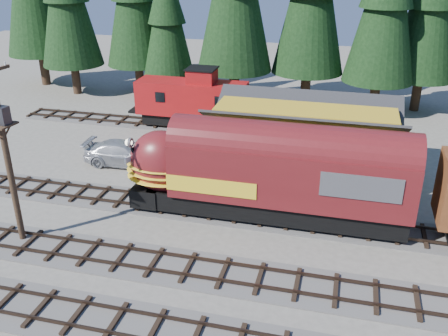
% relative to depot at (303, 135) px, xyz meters
% --- Properties ---
extents(ground, '(120.00, 120.00, 0.00)m').
position_rel_depot_xyz_m(ground, '(0.00, -10.50, -2.96)').
color(ground, '#6B665B').
rests_on(ground, ground).
extents(track_spur, '(32.00, 3.20, 0.33)m').
position_rel_depot_xyz_m(track_spur, '(-10.00, 7.50, -2.90)').
color(track_spur, '#4C4947').
rests_on(track_spur, ground).
extents(depot, '(12.80, 7.00, 5.30)m').
position_rel_depot_xyz_m(depot, '(0.00, 0.00, 0.00)').
color(depot, gold).
rests_on(depot, ground).
extents(conifer_backdrop, '(80.43, 23.90, 17.34)m').
position_rel_depot_xyz_m(conifer_backdrop, '(2.52, 14.19, 7.29)').
color(conifer_backdrop, black).
rests_on(conifer_backdrop, ground).
extents(locomotive, '(16.65, 3.31, 4.53)m').
position_rel_depot_xyz_m(locomotive, '(-1.82, -6.50, -0.33)').
color(locomotive, black).
rests_on(locomotive, ground).
extents(caboose, '(9.44, 2.74, 4.91)m').
position_rel_depot_xyz_m(caboose, '(-10.26, 7.50, -0.51)').
color(caboose, black).
rests_on(caboose, ground).
extents(utility_pole, '(1.33, 2.44, 9.96)m').
position_rel_depot_xyz_m(utility_pole, '(-13.81, -12.07, 2.73)').
color(utility_pole, black).
rests_on(utility_pole, ground).
extents(pickup_truck_a, '(5.68, 2.76, 1.56)m').
position_rel_depot_xyz_m(pickup_truck_a, '(-7.79, -0.30, -2.19)').
color(pickup_truck_a, black).
rests_on(pickup_truck_a, ground).
extents(pickup_truck_b, '(6.11, 2.72, 1.74)m').
position_rel_depot_xyz_m(pickup_truck_b, '(-12.59, -1.35, -2.09)').
color(pickup_truck_b, '#ABADB2').
rests_on(pickup_truck_b, ground).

